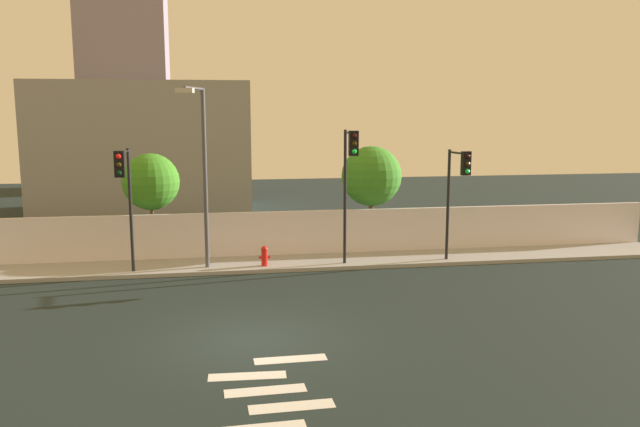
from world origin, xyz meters
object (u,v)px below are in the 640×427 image
object	(u,v)px
roadside_tree_leftmost	(151,182)
traffic_light_left	(458,181)
traffic_light_center	(349,169)
fire_hydrant	(264,255)
traffic_light_right	(125,184)
street_lamp_curbside	(202,163)
roadside_tree_midleft	(371,176)

from	to	relation	value
roadside_tree_leftmost	traffic_light_left	bearing A→B (deg)	-16.90
traffic_light_center	fire_hydrant	bearing A→B (deg)	166.90
fire_hydrant	roadside_tree_leftmost	size ratio (longest dim) A/B	0.18
traffic_light_right	street_lamp_curbside	world-z (taller)	street_lamp_curbside
traffic_light_center	roadside_tree_leftmost	world-z (taller)	traffic_light_center
traffic_light_left	fire_hydrant	world-z (taller)	traffic_light_left
traffic_light_center	traffic_light_right	distance (m)	8.10
roadside_tree_leftmost	roadside_tree_midleft	xyz separation A→B (m)	(9.29, 0.00, 0.07)
traffic_light_center	traffic_light_left	bearing A→B (deg)	-0.02
traffic_light_left	traffic_light_right	world-z (taller)	traffic_light_right
traffic_light_left	fire_hydrant	bearing A→B (deg)	174.34
street_lamp_curbside	fire_hydrant	bearing A→B (deg)	3.54
traffic_light_center	fire_hydrant	xyz separation A→B (m)	(-3.15, 0.73, -3.35)
traffic_light_right	fire_hydrant	size ratio (longest dim) A/B	5.86
street_lamp_curbside	traffic_light_center	bearing A→B (deg)	-6.28
traffic_light_right	fire_hydrant	world-z (taller)	traffic_light_right
traffic_light_left	fire_hydrant	size ratio (longest dim) A/B	5.65
traffic_light_right	fire_hydrant	bearing A→B (deg)	10.04
traffic_light_left	roadside_tree_leftmost	size ratio (longest dim) A/B	1.02
roadside_tree_midleft	traffic_light_center	bearing A→B (deg)	-115.77
street_lamp_curbside	fire_hydrant	size ratio (longest dim) A/B	8.64
traffic_light_left	street_lamp_curbside	world-z (taller)	street_lamp_curbside
traffic_light_left	roadside_tree_midleft	xyz separation A→B (m)	(-2.53, 3.59, -0.15)
traffic_light_left	roadside_tree_leftmost	bearing A→B (deg)	163.10
fire_hydrant	roadside_tree_leftmost	bearing A→B (deg)	147.04
street_lamp_curbside	roadside_tree_leftmost	world-z (taller)	street_lamp_curbside
roadside_tree_midleft	traffic_light_right	bearing A→B (deg)	-159.20
street_lamp_curbside	roadside_tree_midleft	size ratio (longest dim) A/B	1.48
street_lamp_curbside	fire_hydrant	distance (m)	4.25
traffic_light_left	street_lamp_curbside	distance (m)	9.71
traffic_light_left	roadside_tree_leftmost	xyz separation A→B (m)	(-11.82, 3.59, -0.22)
traffic_light_right	street_lamp_curbside	bearing A→B (deg)	15.30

